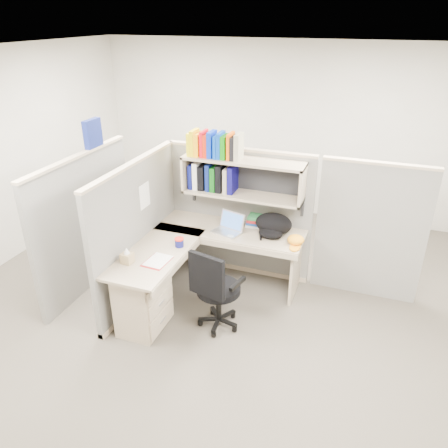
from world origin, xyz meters
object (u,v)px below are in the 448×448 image
at_px(snack_canister, 179,242).
at_px(task_chair, 216,301).
at_px(desk, 168,281).
at_px(laptop, 227,224).
at_px(backpack, 272,226).

bearing_deg(snack_canister, task_chair, -28.93).
xyz_separation_m(desk, snack_canister, (0.02, 0.28, 0.34)).
bearing_deg(desk, snack_canister, 85.97).
bearing_deg(task_chair, snack_canister, 151.07).
height_order(desk, snack_canister, snack_canister).
bearing_deg(laptop, snack_canister, -111.30).
bearing_deg(laptop, task_chair, -61.50).
xyz_separation_m(desk, laptop, (0.40, 0.76, 0.41)).
xyz_separation_m(backpack, snack_canister, (-0.89, -0.60, -0.07)).
height_order(desk, backpack, backpack).
bearing_deg(task_chair, desk, 177.59).
bearing_deg(laptop, desk, -100.98).
xyz_separation_m(laptop, snack_canister, (-0.38, -0.49, -0.06)).
bearing_deg(backpack, laptop, -168.80).
bearing_deg(laptop, backpack, 28.68).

